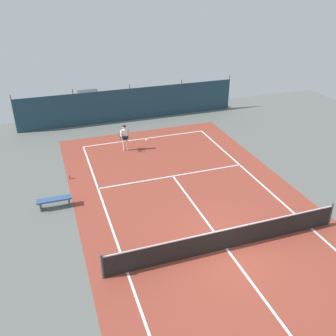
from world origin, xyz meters
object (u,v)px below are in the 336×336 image
(tennis_player, at_px, (125,136))
(parked_car, at_px, (90,103))
(water_bottle, at_px, (69,177))
(courtside_bench, at_px, (55,201))
(tennis_net, at_px, (227,239))
(tennis_ball_near_player, at_px, (149,140))

(tennis_player, xyz_separation_m, parked_car, (-1.00, 7.64, -0.12))
(parked_car, height_order, water_bottle, parked_car)
(water_bottle, bearing_deg, courtside_bench, -109.64)
(tennis_player, relative_size, parked_car, 0.39)
(tennis_player, height_order, parked_car, parked_car)
(tennis_net, xyz_separation_m, courtside_bench, (-6.31, 5.35, -0.14))
(courtside_bench, relative_size, water_bottle, 6.67)
(tennis_net, xyz_separation_m, tennis_player, (-1.68, 10.51, 0.45))
(tennis_player, bearing_deg, tennis_ball_near_player, -137.36)
(tennis_net, relative_size, water_bottle, 42.17)
(tennis_ball_near_player, bearing_deg, water_bottle, -146.62)
(tennis_net, height_order, courtside_bench, tennis_net)
(tennis_player, distance_m, courtside_bench, 6.96)
(parked_car, xyz_separation_m, water_bottle, (-2.70, -10.20, -0.72))
(tennis_net, height_order, tennis_ball_near_player, tennis_net)
(tennis_net, bearing_deg, courtside_bench, 139.69)
(courtside_bench, height_order, water_bottle, courtside_bench)
(tennis_ball_near_player, relative_size, parked_car, 0.02)
(tennis_net, bearing_deg, parked_car, 98.40)
(tennis_player, bearing_deg, parked_car, -70.68)
(tennis_ball_near_player, height_order, courtside_bench, courtside_bench)
(parked_car, xyz_separation_m, courtside_bench, (-3.63, -12.80, -0.46))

